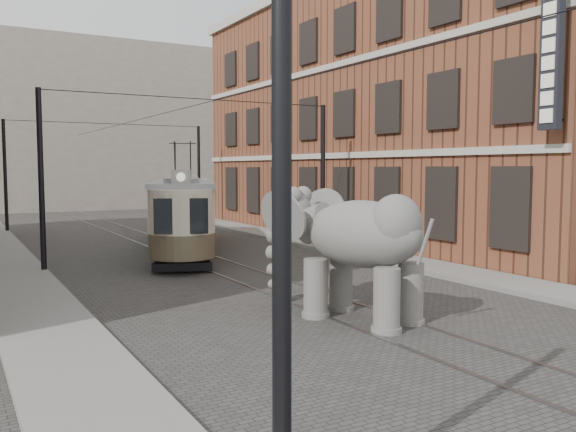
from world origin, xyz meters
TOP-DOWN VIEW (x-y plane):
  - ground at (0.00, 0.00)m, footprint 120.00×120.00m
  - tram_rails at (0.00, 0.00)m, footprint 1.54×80.00m
  - sidewalk_right at (6.00, 0.00)m, footprint 2.00×60.00m
  - sidewalk_left at (-6.50, 0.00)m, footprint 2.00×60.00m
  - brick_building at (11.00, 9.00)m, footprint 8.00×26.00m
  - distant_block at (0.00, 40.00)m, footprint 28.00×10.00m
  - catenary at (-0.20, 5.00)m, footprint 11.00×30.20m
  - tram at (0.25, 8.99)m, footprint 6.14×11.45m
  - elephant at (-0.16, -3.93)m, footprint 4.15×5.55m

SIDE VIEW (x-z plane):
  - ground at x=0.00m, z-range 0.00..0.00m
  - tram_rails at x=0.00m, z-range 0.00..0.02m
  - sidewalk_right at x=6.00m, z-range 0.00..0.15m
  - sidewalk_left at x=-6.50m, z-range 0.00..0.15m
  - elephant at x=-0.16m, z-range 0.00..3.03m
  - tram at x=0.25m, z-range 0.00..4.50m
  - catenary at x=-0.20m, z-range 0.00..6.00m
  - brick_building at x=11.00m, z-range 0.00..12.00m
  - distant_block at x=0.00m, z-range 0.00..14.00m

